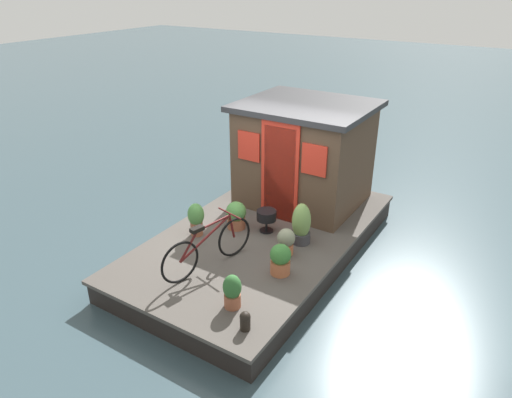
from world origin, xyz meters
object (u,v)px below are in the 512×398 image
(bicycle, at_px, (208,247))
(charcoal_grill, at_px, (267,216))
(potted_plant_basil, at_px, (280,259))
(mooring_bollard, at_px, (245,320))
(potted_plant_mint, at_px, (232,291))
(potted_plant_succulent, at_px, (301,225))
(houseboat_cabin, at_px, (304,153))
(potted_plant_thyme, at_px, (196,218))
(potted_plant_fern, at_px, (286,241))
(potted_plant_lavender, at_px, (236,215))

(bicycle, relative_size, charcoal_grill, 4.16)
(potted_plant_basil, relative_size, mooring_bollard, 1.84)
(potted_plant_mint, bearing_deg, charcoal_grill, 18.69)
(potted_plant_succulent, relative_size, potted_plant_basil, 1.47)
(potted_plant_mint, relative_size, mooring_bollard, 1.87)
(bicycle, distance_m, charcoal_grill, 1.41)
(potted_plant_basil, bearing_deg, potted_plant_mint, 171.39)
(potted_plant_succulent, xyz_separation_m, mooring_bollard, (-2.22, -0.39, -0.18))
(houseboat_cabin, relative_size, charcoal_grill, 5.92)
(potted_plant_thyme, bearing_deg, potted_plant_fern, -79.92)
(bicycle, relative_size, potted_plant_mint, 3.34)
(houseboat_cabin, height_order, potted_plant_fern, houseboat_cabin)
(potted_plant_mint, bearing_deg, potted_plant_fern, 1.46)
(bicycle, bearing_deg, potted_plant_lavender, 15.93)
(potted_plant_succulent, height_order, charcoal_grill, potted_plant_succulent)
(mooring_bollard, bearing_deg, houseboat_cabin, 16.63)
(houseboat_cabin, bearing_deg, charcoal_grill, -178.16)
(potted_plant_mint, bearing_deg, potted_plant_lavender, 33.10)
(potted_plant_lavender, bearing_deg, potted_plant_basil, -120.88)
(potted_plant_succulent, distance_m, potted_plant_thyme, 1.74)
(potted_plant_basil, bearing_deg, potted_plant_fern, 20.39)
(bicycle, relative_size, potted_plant_thyme, 2.82)
(potted_plant_lavender, distance_m, mooring_bollard, 2.59)
(bicycle, distance_m, potted_plant_thyme, 1.03)
(potted_plant_succulent, relative_size, mooring_bollard, 2.71)
(potted_plant_mint, bearing_deg, bicycle, 55.52)
(charcoal_grill, relative_size, mooring_bollard, 1.51)
(houseboat_cabin, distance_m, potted_plant_succulent, 1.72)
(houseboat_cabin, distance_m, charcoal_grill, 1.58)
(potted_plant_basil, xyz_separation_m, mooring_bollard, (-1.28, -0.23, -0.10))
(houseboat_cabin, xyz_separation_m, potted_plant_lavender, (-1.59, 0.46, -0.72))
(potted_plant_thyme, bearing_deg, houseboat_cabin, -22.36)
(potted_plant_succulent, relative_size, charcoal_grill, 1.80)
(bicycle, relative_size, mooring_bollard, 6.26)
(potted_plant_lavender, distance_m, charcoal_grill, 0.53)
(houseboat_cabin, height_order, charcoal_grill, houseboat_cabin)
(potted_plant_lavender, xyz_separation_m, potted_plant_mint, (-1.79, -1.17, -0.00))
(houseboat_cabin, height_order, potted_plant_thyme, houseboat_cabin)
(potted_plant_lavender, bearing_deg, bicycle, -164.07)
(potted_plant_mint, distance_m, charcoal_grill, 2.07)
(potted_plant_mint, xyz_separation_m, potted_plant_thyme, (1.24, 1.59, 0.07))
(potted_plant_succulent, bearing_deg, potted_plant_lavender, 97.66)
(potted_plant_lavender, xyz_separation_m, potted_plant_basil, (-0.79, -1.32, -0.01))
(bicycle, xyz_separation_m, charcoal_grill, (1.40, -0.15, -0.07))
(potted_plant_fern, bearing_deg, charcoal_grill, 54.39)
(potted_plant_lavender, relative_size, mooring_bollard, 1.88)
(potted_plant_basil, relative_size, charcoal_grill, 1.22)
(potted_plant_basil, height_order, potted_plant_thyme, potted_plant_thyme)
(bicycle, bearing_deg, potted_plant_mint, -124.48)
(houseboat_cabin, height_order, mooring_bollard, houseboat_cabin)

